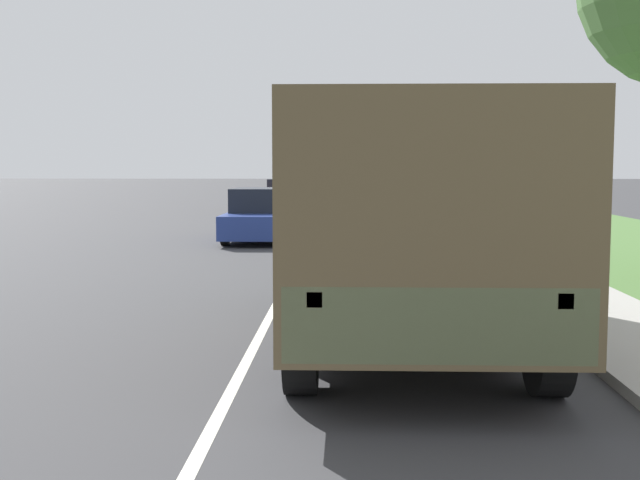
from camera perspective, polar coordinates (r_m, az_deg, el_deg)
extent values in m
plane|color=#38383A|center=(40.31, 0.43, 2.32)|extent=(180.00, 180.00, 0.00)
cube|color=silver|center=(40.31, 0.43, 2.32)|extent=(0.12, 120.00, 0.00)
cube|color=#ADAAA3|center=(40.44, 6.82, 2.37)|extent=(1.80, 120.00, 0.12)
cube|color=#4C7538|center=(41.05, 12.96, 2.25)|extent=(7.00, 120.00, 0.02)
cube|color=#545B3D|center=(11.81, 5.39, 2.77)|extent=(2.55, 1.86, 2.11)
cube|color=brown|center=(8.49, 6.72, 2.01)|extent=(2.55, 4.79, 2.18)
cube|color=#545B3D|center=(6.27, 8.42, -6.02)|extent=(2.42, 0.10, 0.60)
cube|color=red|center=(6.17, -0.39, -4.24)|extent=(0.12, 0.06, 0.12)
cube|color=red|center=(6.39, 17.03, -4.15)|extent=(0.12, 0.06, 0.12)
cylinder|color=black|center=(11.80, -0.09, -2.48)|extent=(0.30, 1.00, 1.00)
cylinder|color=black|center=(11.93, 10.77, -2.49)|extent=(0.30, 1.00, 1.00)
cylinder|color=black|center=(7.44, -1.32, -7.11)|extent=(0.30, 1.00, 1.00)
cylinder|color=black|center=(7.65, 15.86, -6.97)|extent=(0.30, 1.00, 1.00)
cylinder|color=black|center=(8.84, -0.79, -5.11)|extent=(0.30, 1.00, 1.00)
cylinder|color=black|center=(9.02, 13.67, -5.06)|extent=(0.30, 1.00, 1.00)
cube|color=navy|center=(22.72, -4.32, 1.23)|extent=(1.70, 4.70, 0.63)
cube|color=black|center=(22.77, -4.31, 2.87)|extent=(1.50, 2.12, 0.66)
cylinder|color=black|center=(24.31, -5.69, 1.08)|extent=(0.20, 0.64, 0.64)
cylinder|color=black|center=(24.16, -2.15, 1.07)|extent=(0.20, 0.64, 0.64)
cylinder|color=black|center=(21.34, -6.77, 0.48)|extent=(0.20, 0.64, 0.64)
cylinder|color=black|center=(21.17, -2.74, 0.47)|extent=(0.20, 0.64, 0.64)
cube|color=maroon|center=(38.94, -2.46, 2.93)|extent=(1.86, 4.53, 0.63)
cube|color=black|center=(39.01, -2.45, 3.88)|extent=(1.64, 2.04, 0.66)
cylinder|color=black|center=(40.46, -3.47, 2.77)|extent=(0.20, 0.64, 0.64)
cylinder|color=black|center=(40.34, -1.12, 2.77)|extent=(0.20, 0.64, 0.64)
cylinder|color=black|center=(37.58, -3.89, 2.57)|extent=(0.20, 0.64, 0.64)
cylinder|color=black|center=(37.44, -1.36, 2.58)|extent=(0.20, 0.64, 0.64)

